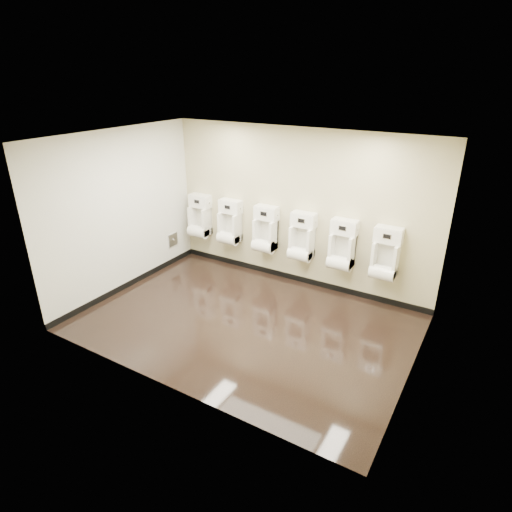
% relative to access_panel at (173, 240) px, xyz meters
% --- Properties ---
extents(ground, '(5.00, 3.50, 0.00)m').
position_rel_access_panel_xyz_m(ground, '(2.48, -1.20, -0.50)').
color(ground, black).
rests_on(ground, ground).
extents(ceiling, '(5.00, 3.50, 0.00)m').
position_rel_access_panel_xyz_m(ceiling, '(2.48, -1.20, 2.30)').
color(ceiling, white).
extents(back_wall, '(5.00, 0.02, 2.80)m').
position_rel_access_panel_xyz_m(back_wall, '(2.48, 0.55, 0.90)').
color(back_wall, '#C1B990').
rests_on(back_wall, ground).
extents(front_wall, '(5.00, 0.02, 2.80)m').
position_rel_access_panel_xyz_m(front_wall, '(2.48, -2.95, 0.90)').
color(front_wall, '#C1B990').
rests_on(front_wall, ground).
extents(left_wall, '(0.02, 3.50, 2.80)m').
position_rel_access_panel_xyz_m(left_wall, '(-0.02, -1.20, 0.90)').
color(left_wall, '#C1B990').
rests_on(left_wall, ground).
extents(right_wall, '(0.02, 3.50, 2.80)m').
position_rel_access_panel_xyz_m(right_wall, '(4.98, -1.20, 0.90)').
color(right_wall, '#C1B990').
rests_on(right_wall, ground).
extents(tile_overlay_left, '(0.01, 3.50, 2.80)m').
position_rel_access_panel_xyz_m(tile_overlay_left, '(-0.01, -1.20, 0.90)').
color(tile_overlay_left, white).
rests_on(tile_overlay_left, ground).
extents(skirting_back, '(5.00, 0.02, 0.10)m').
position_rel_access_panel_xyz_m(skirting_back, '(2.48, 0.54, -0.45)').
color(skirting_back, black).
rests_on(skirting_back, ground).
extents(skirting_left, '(0.02, 3.50, 0.10)m').
position_rel_access_panel_xyz_m(skirting_left, '(-0.01, -1.20, -0.45)').
color(skirting_left, black).
rests_on(skirting_left, ground).
extents(access_panel, '(0.04, 0.25, 0.25)m').
position_rel_access_panel_xyz_m(access_panel, '(0.00, 0.00, 0.00)').
color(access_panel, '#9E9EA3').
rests_on(access_panel, left_wall).
extents(urinal_0, '(0.45, 0.34, 0.85)m').
position_rel_access_panel_xyz_m(urinal_0, '(0.40, 0.40, 0.39)').
color(urinal_0, white).
rests_on(urinal_0, back_wall).
extents(urinal_1, '(0.45, 0.34, 0.85)m').
position_rel_access_panel_xyz_m(urinal_1, '(1.13, 0.40, 0.39)').
color(urinal_1, white).
rests_on(urinal_1, back_wall).
extents(urinal_2, '(0.45, 0.34, 0.85)m').
position_rel_access_panel_xyz_m(urinal_2, '(1.92, 0.40, 0.39)').
color(urinal_2, white).
rests_on(urinal_2, back_wall).
extents(urinal_3, '(0.45, 0.34, 0.85)m').
position_rel_access_panel_xyz_m(urinal_3, '(2.66, 0.40, 0.39)').
color(urinal_3, white).
rests_on(urinal_3, back_wall).
extents(urinal_4, '(0.45, 0.34, 0.85)m').
position_rel_access_panel_xyz_m(urinal_4, '(3.41, 0.40, 0.39)').
color(urinal_4, white).
rests_on(urinal_4, back_wall).
extents(urinal_5, '(0.45, 0.34, 0.85)m').
position_rel_access_panel_xyz_m(urinal_5, '(4.14, 0.40, 0.39)').
color(urinal_5, white).
rests_on(urinal_5, back_wall).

